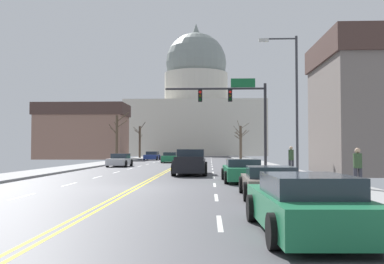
{
  "coord_description": "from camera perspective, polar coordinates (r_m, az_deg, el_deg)",
  "views": [
    {
      "loc": [
        3.27,
        -18.6,
        1.75
      ],
      "look_at": [
        1.15,
        32.77,
        3.69
      ],
      "focal_mm": 40.15,
      "sensor_mm": 36.0,
      "label": 1
    }
  ],
  "objects": [
    {
      "name": "pedestrian_01",
      "position": [
        28.39,
        13.03,
        -3.41
      ],
      "size": [
        0.35,
        0.34,
        1.73
      ],
      "color": "#33333D",
      "rests_on": "ground"
    },
    {
      "name": "signal_gantry",
      "position": [
        33.73,
        6.02,
        3.65
      ],
      "size": [
        7.91,
        0.41,
        7.07
      ],
      "color": "#28282D",
      "rests_on": "ground"
    },
    {
      "name": "bare_tree_03",
      "position": [
        72.6,
        -6.95,
        -1.21
      ],
      "size": [
        2.08,
        0.73,
        6.04
      ],
      "color": "brown",
      "rests_on": "ground"
    },
    {
      "name": "sedan_near_02",
      "position": [
        15.73,
        10.29,
        -6.6
      ],
      "size": [
        2.09,
        4.29,
        1.1
      ],
      "color": "#6B6056",
      "rests_on": "ground"
    },
    {
      "name": "sedan_oncoming_02",
      "position": [
        64.03,
        -5.32,
        -3.19
      ],
      "size": [
        2.13,
        4.68,
        1.25
      ],
      "color": "navy",
      "rests_on": "ground"
    },
    {
      "name": "sedan_near_03",
      "position": [
        9.18,
        14.84,
        -9.37
      ],
      "size": [
        2.13,
        4.68,
        1.22
      ],
      "color": "#1E7247",
      "rests_on": "ground"
    },
    {
      "name": "sedan_oncoming_00",
      "position": [
        41.66,
        -9.55,
        -3.75
      ],
      "size": [
        1.96,
        4.34,
        1.23
      ],
      "color": "silver",
      "rests_on": "ground"
    },
    {
      "name": "bare_tree_02",
      "position": [
        64.07,
        6.48,
        -1.24
      ],
      "size": [
        2.46,
        2.6,
        5.67
      ],
      "color": "brown",
      "rests_on": "ground"
    },
    {
      "name": "flank_building_00",
      "position": [
        70.98,
        -14.35,
        0.11
      ],
      "size": [
        14.29,
        7.29,
        8.84
      ],
      "color": "#8C6656",
      "rests_on": "ground"
    },
    {
      "name": "sedan_oncoming_01",
      "position": [
        52.2,
        -2.95,
        -3.43
      ],
      "size": [
        1.99,
        4.47,
        1.25
      ],
      "color": "#1E7247",
      "rests_on": "ground"
    },
    {
      "name": "sedan_near_01",
      "position": [
        22.58,
        6.74,
        -5.16
      ],
      "size": [
        2.14,
        4.58,
        1.18
      ],
      "color": "#1E7247",
      "rests_on": "ground"
    },
    {
      "name": "bare_tree_01",
      "position": [
        53.14,
        -9.92,
        -0.53
      ],
      "size": [
        2.83,
        1.53,
        5.99
      ],
      "color": "#4C3D2D",
      "rests_on": "ground"
    },
    {
      "name": "ground",
      "position": [
        18.96,
        -7.64,
        -7.37
      ],
      "size": [
        20.0,
        180.0,
        0.2
      ],
      "color": "#4A4A4F"
    },
    {
      "name": "bare_tree_00",
      "position": [
        71.39,
        6.51,
        -1.73
      ],
      "size": [
        2.38,
        1.83,
        4.53
      ],
      "color": "#4C3D2D",
      "rests_on": "ground"
    },
    {
      "name": "pickup_truck_near_00",
      "position": [
        28.69,
        -0.21,
        -4.17
      ],
      "size": [
        2.24,
        5.42,
        1.67
      ],
      "color": "black",
      "rests_on": "ground"
    },
    {
      "name": "street_lamp_right",
      "position": [
        24.99,
        13.12,
        5.03
      ],
      "size": [
        2.2,
        0.24,
        7.99
      ],
      "color": "#333338",
      "rests_on": "ground"
    },
    {
      "name": "pedestrian_00",
      "position": [
        18.46,
        21.15,
        -4.22
      ],
      "size": [
        0.35,
        0.34,
        1.62
      ],
      "color": "#33333D",
      "rests_on": "ground"
    },
    {
      "name": "capitol_building",
      "position": [
        103.43,
        0.54,
        3.35
      ],
      "size": [
        31.97,
        18.7,
        31.97
      ],
      "color": "beige",
      "rests_on": "ground"
    }
  ]
}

